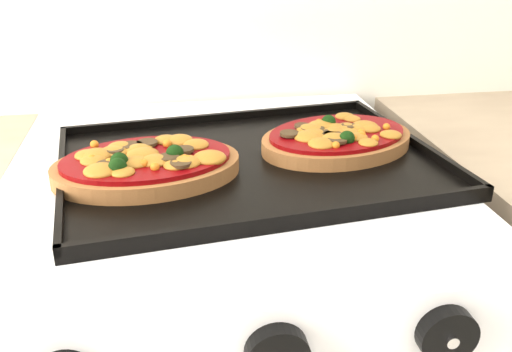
{
  "coord_description": "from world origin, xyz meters",
  "views": [
    {
      "loc": [
        -0.11,
        0.97,
        1.22
      ],
      "look_at": [
        -0.0,
        1.62,
        0.92
      ],
      "focal_mm": 40.0,
      "sensor_mm": 36.0,
      "label": 1
    }
  ],
  "objects": [
    {
      "name": "control_panel",
      "position": [
        -0.04,
        1.39,
        0.85
      ],
      "size": [
        0.6,
        0.02,
        0.09
      ],
      "primitive_type": "cube",
      "color": "white",
      "rests_on": "stove"
    },
    {
      "name": "knob_right",
      "position": [
        0.14,
        1.37,
        0.85
      ],
      "size": [
        0.06,
        0.02,
        0.06
      ],
      "primitive_type": "cylinder",
      "rotation": [
        1.57,
        0.0,
        0.0
      ],
      "color": "black",
      "rests_on": "control_panel"
    },
    {
      "name": "baking_tray",
      "position": [
        -0.0,
        1.67,
        0.92
      ],
      "size": [
        0.54,
        0.42,
        0.02
      ],
      "primitive_type": "cube",
      "rotation": [
        0.0,
        0.0,
        0.12
      ],
      "color": "black",
      "rests_on": "stove"
    },
    {
      "name": "pizza_left",
      "position": [
        -0.14,
        1.65,
        0.94
      ],
      "size": [
        0.25,
        0.19,
        0.03
      ],
      "primitive_type": null,
      "rotation": [
        0.0,
        0.0,
        0.11
      ],
      "color": "brown",
      "rests_on": "baking_tray"
    },
    {
      "name": "pizza_right",
      "position": [
        0.13,
        1.7,
        0.94
      ],
      "size": [
        0.26,
        0.22,
        0.03
      ],
      "primitive_type": null,
      "rotation": [
        0.0,
        0.0,
        0.27
      ],
      "color": "brown",
      "rests_on": "baking_tray"
    }
  ]
}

